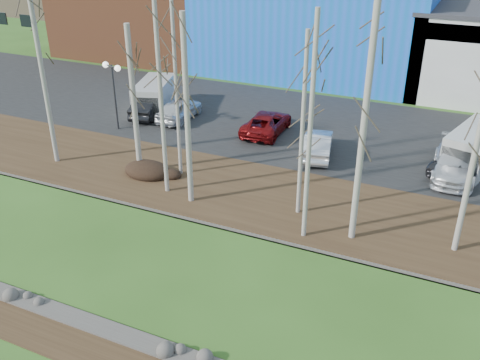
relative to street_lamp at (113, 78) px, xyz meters
The scene contains 26 objects.
near_bank_rocks 21.33m from the street_lamp, 49.83° to the right, with size 80.00×0.80×0.50m, color #47423D, non-canonical shape.
river 18.45m from the street_lamp, 41.42° to the right, with size 80.00×8.00×0.90m, color #141E31, non-canonical shape.
far_bank_rocks 16.09m from the street_lamp, 30.11° to the right, with size 80.00×0.80×0.46m, color #47423D, non-canonical shape.
far_bank 14.78m from the street_lamp, 18.97° to the right, with size 80.00×7.00×0.15m, color #382616.
parking_lot 15.19m from the street_lamp, 23.30° to the left, with size 80.00×14.00×0.14m, color black.
building_brick 22.42m from the street_lamp, 117.76° to the left, with size 16.32×12.24×7.80m.
building_blue 21.24m from the street_lamp, 69.14° to the left, with size 20.40×12.24×8.30m.
dirt_mound 8.28m from the street_lamp, 41.69° to the right, with size 2.73×1.93×0.54m, color black.
birch_0 5.89m from the street_lamp, 91.66° to the right, with size 0.26×0.26×9.44m.
birch_1 8.51m from the street_lamp, 29.61° to the right, with size 0.19×0.19×9.64m.
birch_2 7.00m from the street_lamp, 43.77° to the right, with size 0.30×0.30×8.17m.
birch_3 10.19m from the street_lamp, 39.11° to the right, with size 0.22×0.22×11.35m.
birch_4 11.57m from the street_lamp, 35.43° to the right, with size 0.27×0.27×9.34m.
birch_5 15.74m from the street_lamp, 20.58° to the right, with size 0.20×0.20×8.80m.
birch_6 17.37m from the street_lamp, 25.34° to the right, with size 0.21×0.21×10.00m.
birch_7 18.96m from the street_lamp, 20.61° to the right, with size 0.28×0.28×10.69m.
birch_8 22.80m from the street_lamp, 14.67° to the right, with size 0.25×0.25×10.59m.
street_lamp is the anchor object (origin of this frame).
car_0 5.17m from the street_lamp, 49.17° to the left, with size 1.76×4.36×1.49m, color silver.
car_1 4.20m from the street_lamp, 79.89° to the left, with size 1.56×4.46×1.47m, color black.
car_2 10.42m from the street_lamp, 20.31° to the left, with size 2.29×4.97×1.38m, color maroon.
car_3 13.91m from the street_lamp, ahead, with size 1.56×4.48×1.48m, color silver.
car_4 21.81m from the street_lamp, ahead, with size 2.11×4.58×1.27m, color #2B2A2D.
car_5 21.48m from the street_lamp, ahead, with size 2.20×5.41×1.57m, color silver.
van_white 22.46m from the street_lamp, ahead, with size 3.41×5.51×2.24m.
van_grey 4.74m from the street_lamp, 86.01° to the left, with size 3.43×5.30×2.15m.
Camera 1 is at (8.00, -8.14, 13.37)m, focal length 40.00 mm.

